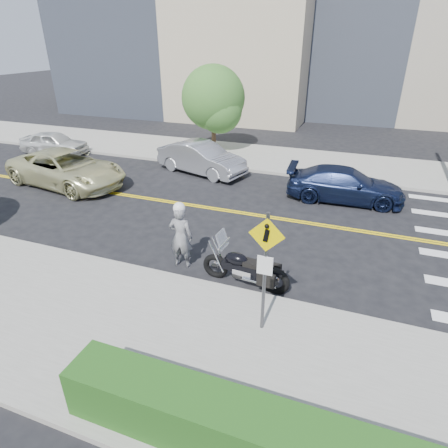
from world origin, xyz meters
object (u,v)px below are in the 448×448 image
object	(u,v)px
pedestrian_sign	(265,263)
parked_car_blue	(345,185)
motorcyclist	(181,235)
motorcycle	(245,261)
parked_car_white	(54,143)
suv	(67,168)
parked_car_silver	(201,158)

from	to	relation	value
pedestrian_sign	parked_car_blue	distance (m)	9.27
motorcyclist	motorcycle	size ratio (longest dim) A/B	0.84
pedestrian_sign	parked_car_white	bearing A→B (deg)	146.15
motorcyclist	parked_car_blue	bearing A→B (deg)	-126.19
motorcyclist	parked_car_white	world-z (taller)	motorcyclist
pedestrian_sign	motorcyclist	bearing A→B (deg)	146.73
pedestrian_sign	parked_car_white	size ratio (longest dim) A/B	0.76
pedestrian_sign	motorcyclist	world-z (taller)	pedestrian_sign
pedestrian_sign	motorcyclist	xyz separation A→B (m)	(-3.07, 2.01, -0.91)
motorcycle	suv	world-z (taller)	suv
parked_car_silver	motorcycle	bearing A→B (deg)	-133.20
motorcycle	suv	bearing A→B (deg)	159.44
parked_car_silver	suv	bearing A→B (deg)	142.62
motorcycle	parked_car_white	bearing A→B (deg)	153.47
pedestrian_sign	parked_car_silver	xyz separation A→B (m)	(-6.01, 10.32, -1.17)
parked_car_blue	parked_car_white	bearing A→B (deg)	81.88
motorcyclist	parked_car_blue	size ratio (longest dim) A/B	0.43
pedestrian_sign	parked_car_silver	distance (m)	12.00
parked_car_white	parked_car_silver	distance (m)	9.67
parked_car_silver	parked_car_blue	xyz separation A→B (m)	(7.18, -1.21, -0.08)
pedestrian_sign	motorcyclist	size ratio (longest dim) A/B	1.42
parked_car_silver	pedestrian_sign	bearing A→B (deg)	-133.46
parked_car_silver	parked_car_white	bearing A→B (deg)	105.22
pedestrian_sign	parked_car_white	xyz separation A→B (m)	(-15.67, 10.51, -1.29)
motorcyclist	suv	bearing A→B (deg)	-34.07
motorcycle	parked_car_white	size ratio (longest dim) A/B	0.63
suv	parked_car_silver	size ratio (longest dim) A/B	1.23
motorcyclist	suv	xyz separation A→B (m)	(-8.16, 4.48, -0.23)
pedestrian_sign	motorcycle	bearing A→B (deg)	118.90
suv	parked_car_white	size ratio (longest dim) A/B	1.49
motorcyclist	parked_car_white	xyz separation A→B (m)	(-12.60, 8.50, -0.38)
motorcyclist	suv	size ratio (longest dim) A/B	0.36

